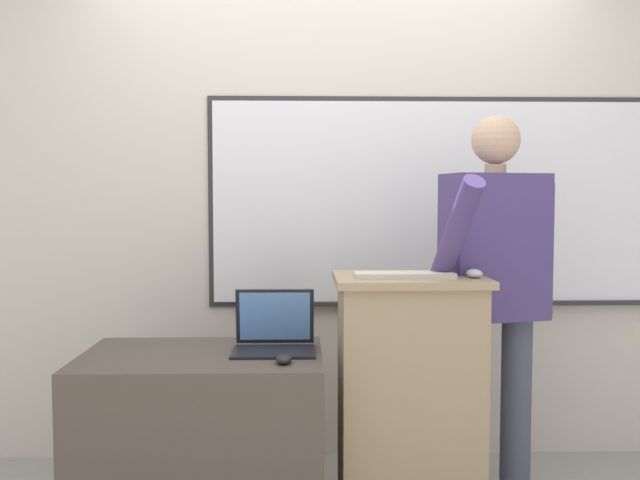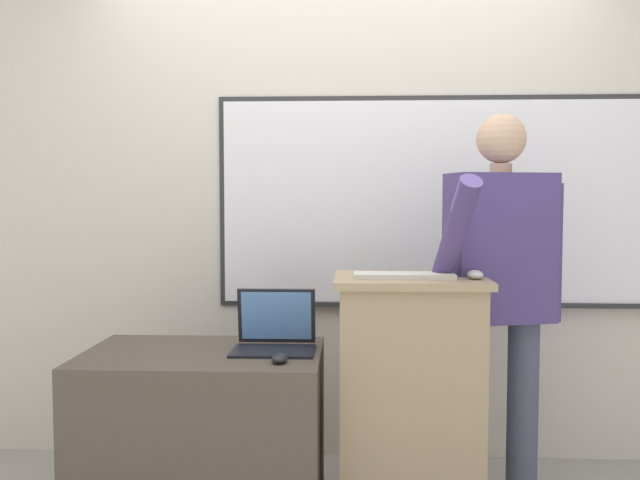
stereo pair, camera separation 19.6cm
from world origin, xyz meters
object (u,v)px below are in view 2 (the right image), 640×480
at_px(computer_mouse_by_laptop, 280,358).
at_px(computer_mouse_by_keyboard, 475,275).
at_px(side_desk, 203,439).
at_px(lectern_podium, 409,401).
at_px(wireless_keyboard, 404,276).
at_px(laptop, 275,331).
at_px(person_presenter, 499,285).

xyz_separation_m(computer_mouse_by_laptop, computer_mouse_by_keyboard, (0.75, 0.14, 0.30)).
height_order(side_desk, computer_mouse_by_laptop, computer_mouse_by_laptop).
bearing_deg(computer_mouse_by_laptop, lectern_podium, 23.25).
bearing_deg(wireless_keyboard, laptop, 170.92).
xyz_separation_m(lectern_podium, laptop, (-0.54, 0.03, 0.28)).
bearing_deg(side_desk, computer_mouse_by_laptop, -27.62).
relative_size(lectern_podium, laptop, 3.09).
relative_size(side_desk, computer_mouse_by_laptop, 9.49).
distance_m(lectern_podium, wireless_keyboard, 0.52).
xyz_separation_m(lectern_podium, side_desk, (-0.83, -0.04, -0.15)).
bearing_deg(lectern_podium, computer_mouse_by_laptop, -156.75).
distance_m(laptop, computer_mouse_by_laptop, 0.25).
xyz_separation_m(side_desk, computer_mouse_by_laptop, (0.33, -0.17, 0.37)).
bearing_deg(laptop, computer_mouse_by_keyboard, -7.23).
bearing_deg(computer_mouse_by_keyboard, lectern_podium, 163.09).
xyz_separation_m(person_presenter, laptop, (-0.92, -0.10, -0.18)).
bearing_deg(computer_mouse_by_laptop, person_presenter, 21.05).
bearing_deg(person_presenter, wireless_keyboard, -168.86).
relative_size(person_presenter, laptop, 5.09).
height_order(person_presenter, computer_mouse_by_keyboard, person_presenter).
height_order(wireless_keyboard, computer_mouse_by_laptop, wireless_keyboard).
height_order(side_desk, wireless_keyboard, wireless_keyboard).
height_order(computer_mouse_by_laptop, computer_mouse_by_keyboard, computer_mouse_by_keyboard).
distance_m(computer_mouse_by_laptop, computer_mouse_by_keyboard, 0.82).
relative_size(laptop, wireless_keyboard, 0.84).
height_order(side_desk, laptop, laptop).
xyz_separation_m(person_presenter, computer_mouse_by_keyboard, (-0.14, -0.20, 0.06)).
relative_size(side_desk, person_presenter, 0.57).
bearing_deg(side_desk, computer_mouse_by_keyboard, -1.68).
distance_m(lectern_podium, computer_mouse_by_laptop, 0.59).
bearing_deg(computer_mouse_by_laptop, side_desk, 152.38).
height_order(side_desk, computer_mouse_by_keyboard, computer_mouse_by_keyboard).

